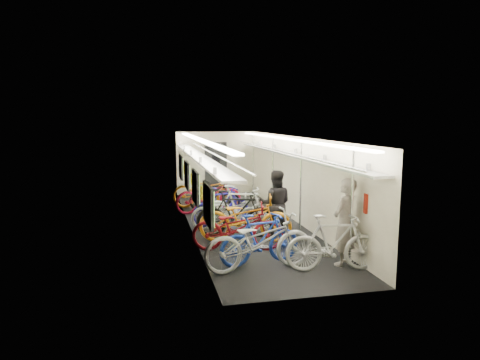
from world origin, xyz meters
name	(u,v)px	position (x,y,z in m)	size (l,w,h in m)	color
train_car_shell	(227,162)	(-0.36, 0.71, 1.66)	(10.00, 10.00, 10.00)	black
bicycle_0	(259,241)	(-0.54, -3.58, 0.57)	(0.76, 2.18, 1.15)	#B6B7BC
bicycle_1	(260,239)	(-0.43, -3.27, 0.52)	(0.49, 1.74, 1.04)	#1D3BAF
bicycle_2	(238,227)	(-0.68, -2.28, 0.53)	(0.70, 2.01, 1.06)	maroon
bicycle_3	(236,214)	(-0.50, -1.22, 0.59)	(0.55, 1.95, 1.17)	black
bicycle_4	(245,218)	(-0.36, -1.66, 0.58)	(0.76, 2.19, 1.15)	orange
bicycle_5	(240,208)	(-0.24, -0.54, 0.59)	(0.55, 1.95, 1.17)	silver
bicycle_6	(227,212)	(-0.60, -0.54, 0.49)	(0.64, 1.85, 0.97)	#A4A5A9
bicycle_7	(221,206)	(-0.64, 0.07, 0.53)	(0.50, 1.77, 1.06)	navy
bicycle_8	(209,195)	(-0.75, 1.70, 0.56)	(0.74, 2.12, 1.11)	maroon
bicycle_9	(215,196)	(-0.54, 1.82, 0.48)	(0.46, 1.61, 0.97)	black
bicycle_10	(206,191)	(-0.75, 2.34, 0.58)	(0.77, 2.20, 1.16)	orange
bicycle_11	(333,243)	(0.83, -3.94, 0.56)	(0.52, 1.85, 1.11)	silver
passenger_near	(345,222)	(1.20, -3.63, 0.87)	(0.64, 0.42, 1.75)	gray
passenger_mid	(275,204)	(0.44, -1.41, 0.83)	(0.81, 0.63, 1.66)	black
backpack	(371,204)	(1.59, -3.91, 1.28)	(0.26, 0.14, 0.38)	#A61F10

